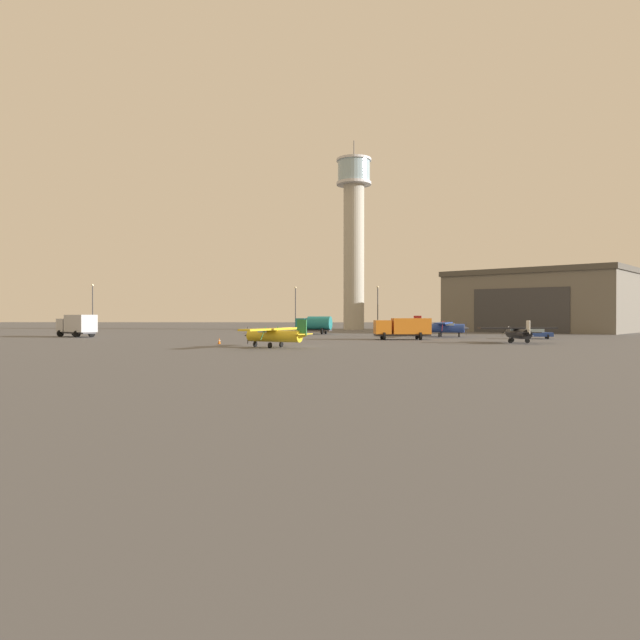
{
  "coord_description": "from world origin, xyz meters",
  "views": [
    {
      "loc": [
        4.58,
        -58.73,
        3.16
      ],
      "look_at": [
        1.8,
        28.41,
        2.44
      ],
      "focal_mm": 32.37,
      "sensor_mm": 36.0,
      "label": 1
    }
  ],
  "objects_px": {
    "airplane_blue": "(441,327)",
    "light_post_centre": "(93,303)",
    "traffic_cone_near_left": "(219,341)",
    "airplane_yellow": "(275,334)",
    "truck_fuel_tanker_teal": "(315,324)",
    "airplane_black": "(519,332)",
    "light_post_east": "(378,305)",
    "control_tower": "(354,231)",
    "light_post_west": "(295,305)",
    "truck_box_silver": "(77,325)",
    "truck_box_orange": "(403,327)",
    "car_blue": "(535,333)"
  },
  "relations": [
    {
      "from": "truck_fuel_tanker_teal",
      "to": "light_post_east",
      "type": "distance_m",
      "value": 16.71
    },
    {
      "from": "light_post_centre",
      "to": "car_blue",
      "type": "bearing_deg",
      "value": -23.39
    },
    {
      "from": "truck_box_orange",
      "to": "light_post_west",
      "type": "bearing_deg",
      "value": -70.61
    },
    {
      "from": "airplane_yellow",
      "to": "light_post_east",
      "type": "xyz_separation_m",
      "value": [
        13.59,
        52.61,
        3.89
      ]
    },
    {
      "from": "airplane_yellow",
      "to": "truck_fuel_tanker_teal",
      "type": "xyz_separation_m",
      "value": [
        2.18,
        40.92,
        0.38
      ]
    },
    {
      "from": "control_tower",
      "to": "light_post_west",
      "type": "relative_size",
      "value": 4.7
    },
    {
      "from": "truck_box_orange",
      "to": "control_tower",
      "type": "bearing_deg",
      "value": -88.85
    },
    {
      "from": "car_blue",
      "to": "truck_box_orange",
      "type": "bearing_deg",
      "value": -159.3
    },
    {
      "from": "control_tower",
      "to": "truck_box_orange",
      "type": "height_order",
      "value": "control_tower"
    },
    {
      "from": "airplane_black",
      "to": "light_post_east",
      "type": "distance_m",
      "value": 44.76
    },
    {
      "from": "truck_box_orange",
      "to": "truck_fuel_tanker_teal",
      "type": "relative_size",
      "value": 1.17
    },
    {
      "from": "airplane_blue",
      "to": "traffic_cone_near_left",
      "type": "relative_size",
      "value": 14.4
    },
    {
      "from": "airplane_yellow",
      "to": "airplane_black",
      "type": "height_order",
      "value": "airplane_yellow"
    },
    {
      "from": "truck_fuel_tanker_teal",
      "to": "light_post_centre",
      "type": "relative_size",
      "value": 0.68
    },
    {
      "from": "truck_fuel_tanker_teal",
      "to": "car_blue",
      "type": "relative_size",
      "value": 1.4
    },
    {
      "from": "truck_fuel_tanker_teal",
      "to": "control_tower",
      "type": "bearing_deg",
      "value": -88.59
    },
    {
      "from": "truck_box_silver",
      "to": "traffic_cone_near_left",
      "type": "bearing_deg",
      "value": 176.73
    },
    {
      "from": "truck_fuel_tanker_teal",
      "to": "traffic_cone_near_left",
      "type": "distance_m",
      "value": 35.74
    },
    {
      "from": "airplane_blue",
      "to": "light_post_centre",
      "type": "height_order",
      "value": "light_post_centre"
    },
    {
      "from": "truck_box_orange",
      "to": "light_post_centre",
      "type": "height_order",
      "value": "light_post_centre"
    },
    {
      "from": "airplane_blue",
      "to": "light_post_west",
      "type": "relative_size",
      "value": 1.18
    },
    {
      "from": "truck_fuel_tanker_teal",
      "to": "light_post_centre",
      "type": "distance_m",
      "value": 45.66
    },
    {
      "from": "airplane_black",
      "to": "traffic_cone_near_left",
      "type": "relative_size",
      "value": 12.17
    },
    {
      "from": "light_post_east",
      "to": "airplane_black",
      "type": "bearing_deg",
      "value": -73.0
    },
    {
      "from": "control_tower",
      "to": "car_blue",
      "type": "xyz_separation_m",
      "value": [
        23.01,
        -48.58,
        -20.93
      ]
    },
    {
      "from": "traffic_cone_near_left",
      "to": "light_post_west",
      "type": "bearing_deg",
      "value": 84.87
    },
    {
      "from": "airplane_yellow",
      "to": "control_tower",
      "type": "bearing_deg",
      "value": -71.4
    },
    {
      "from": "airplane_blue",
      "to": "airplane_yellow",
      "type": "height_order",
      "value": "airplane_blue"
    },
    {
      "from": "truck_fuel_tanker_teal",
      "to": "light_post_west",
      "type": "relative_size",
      "value": 0.71
    },
    {
      "from": "control_tower",
      "to": "airplane_black",
      "type": "distance_m",
      "value": 66.26
    },
    {
      "from": "control_tower",
      "to": "truck_fuel_tanker_teal",
      "type": "distance_m",
      "value": 36.58
    },
    {
      "from": "traffic_cone_near_left",
      "to": "airplane_yellow",
      "type": "bearing_deg",
      "value": -43.11
    },
    {
      "from": "airplane_black",
      "to": "truck_box_orange",
      "type": "relative_size",
      "value": 1.21
    },
    {
      "from": "truck_fuel_tanker_teal",
      "to": "airplane_black",
      "type": "bearing_deg",
      "value": 143.72
    },
    {
      "from": "airplane_yellow",
      "to": "traffic_cone_near_left",
      "type": "bearing_deg",
      "value": -16.79
    },
    {
      "from": "airplane_yellow",
      "to": "truck_box_orange",
      "type": "relative_size",
      "value": 1.22
    },
    {
      "from": "control_tower",
      "to": "airplane_black",
      "type": "relative_size",
      "value": 4.7
    },
    {
      "from": "car_blue",
      "to": "light_post_centre",
      "type": "bearing_deg",
      "value": 166.93
    },
    {
      "from": "airplane_blue",
      "to": "light_post_east",
      "type": "xyz_separation_m",
      "value": [
        -7.62,
        23.7,
        3.73
      ]
    },
    {
      "from": "truck_fuel_tanker_teal",
      "to": "light_post_east",
      "type": "bearing_deg",
      "value": -118.93
    },
    {
      "from": "truck_box_orange",
      "to": "airplane_blue",
      "type": "bearing_deg",
      "value": -127.57
    },
    {
      "from": "traffic_cone_near_left",
      "to": "truck_box_orange",
      "type": "bearing_deg",
      "value": 30.19
    },
    {
      "from": "control_tower",
      "to": "truck_box_silver",
      "type": "bearing_deg",
      "value": -133.3
    },
    {
      "from": "light_post_centre",
      "to": "traffic_cone_near_left",
      "type": "distance_m",
      "value": 59.17
    },
    {
      "from": "car_blue",
      "to": "traffic_cone_near_left",
      "type": "height_order",
      "value": "car_blue"
    },
    {
      "from": "airplane_black",
      "to": "truck_box_silver",
      "type": "height_order",
      "value": "truck_box_silver"
    },
    {
      "from": "truck_box_silver",
      "to": "truck_fuel_tanker_teal",
      "type": "distance_m",
      "value": 36.86
    },
    {
      "from": "control_tower",
      "to": "light_post_centre",
      "type": "distance_m",
      "value": 56.0
    },
    {
      "from": "light_post_west",
      "to": "light_post_centre",
      "type": "distance_m",
      "value": 39.26
    },
    {
      "from": "truck_box_orange",
      "to": "truck_fuel_tanker_teal",
      "type": "bearing_deg",
      "value": -65.13
    }
  ]
}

